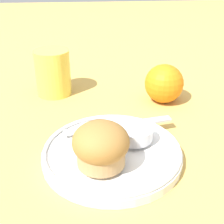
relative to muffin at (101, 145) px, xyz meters
name	(u,v)px	position (x,y,z in m)	size (l,w,h in m)	color
ground_plane	(105,162)	(0.01, 0.03, -0.05)	(3.00, 3.00, 0.00)	tan
plate	(112,153)	(0.02, 0.04, -0.04)	(0.21, 0.21, 0.02)	white
muffin	(101,145)	(0.00, 0.00, 0.00)	(0.08, 0.08, 0.06)	tan
cream_ramekin	(134,132)	(0.06, 0.06, -0.02)	(0.06, 0.06, 0.02)	silver
berry_pair	(98,127)	(0.00, 0.09, -0.02)	(0.02, 0.01, 0.01)	maroon
butter_knife	(119,125)	(0.03, 0.10, -0.03)	(0.19, 0.05, 0.00)	#B7B7BC
orange_fruit	(164,84)	(0.14, 0.23, -0.01)	(0.08, 0.08, 0.08)	orange
juice_glass	(53,72)	(-0.09, 0.28, 0.00)	(0.07, 0.07, 0.10)	#EAD14C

